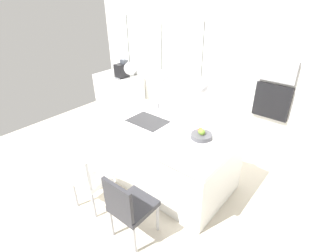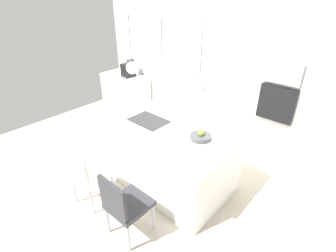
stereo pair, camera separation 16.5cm
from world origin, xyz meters
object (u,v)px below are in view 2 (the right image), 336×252
(oven, at_px, (276,104))
(chair_near, at_px, (87,175))
(microwave, at_px, (284,72))
(fruit_bowl, at_px, (201,136))
(coffee_machine, at_px, (128,69))
(chair_middle, at_px, (124,204))

(oven, xyz_separation_m, chair_near, (-1.32, -2.62, -0.53))
(microwave, height_order, oven, microwave)
(fruit_bowl, relative_size, oven, 0.49)
(fruit_bowl, bearing_deg, coffee_machine, 157.19)
(coffee_machine, bearing_deg, oven, 5.30)
(coffee_machine, xyz_separation_m, microwave, (3.20, 0.30, 0.52))
(oven, distance_m, chair_near, 2.98)
(coffee_machine, height_order, chair_near, coffee_machine)
(chair_middle, bearing_deg, fruit_bowl, 80.88)
(fruit_bowl, bearing_deg, microwave, 75.72)
(fruit_bowl, xyz_separation_m, oven, (0.38, 1.49, 0.07))
(oven, distance_m, chair_middle, 2.74)
(coffee_machine, relative_size, chair_middle, 0.43)
(coffee_machine, xyz_separation_m, chair_middle, (2.64, -2.33, -0.50))
(fruit_bowl, bearing_deg, chair_near, -129.50)
(coffee_machine, distance_m, chair_near, 3.04)
(chair_near, bearing_deg, microwave, 63.36)
(oven, xyz_separation_m, chair_middle, (-0.56, -2.63, -0.52))
(microwave, bearing_deg, fruit_bowl, -104.28)
(fruit_bowl, xyz_separation_m, microwave, (0.38, 1.49, 0.57))
(coffee_machine, bearing_deg, chair_middle, -41.40)
(oven, relative_size, chair_middle, 0.63)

